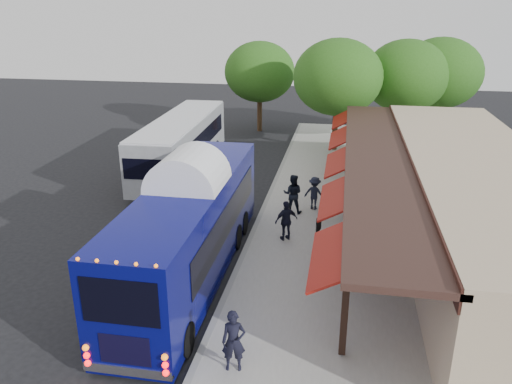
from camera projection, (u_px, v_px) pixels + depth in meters
The scene contains 15 objects.
ground at pixel (235, 273), 17.60m from camera, with size 90.00×90.00×0.00m, color black.
sidewalk at pixel (375, 234), 20.44m from camera, with size 10.00×40.00×0.15m, color #9E9B93.
curb at pixel (256, 226), 21.26m from camera, with size 0.20×40.00×0.16m, color gray.
station_shelter at pixel (468, 199), 19.26m from camera, with size 8.15×20.00×3.60m.
coach_bus at pixel (191, 224), 16.90m from camera, with size 2.43×11.26×3.58m.
city_bus at pixel (182, 142), 28.05m from camera, with size 2.88×11.51×3.07m.
ped_a at pixel (234, 341), 12.47m from camera, with size 0.61×0.40×1.66m, color black.
ped_b at pixel (293, 194), 22.17m from camera, with size 0.86×0.67×1.77m, color black.
ped_c at pixel (286, 221), 19.55m from camera, with size 0.95×0.40×1.63m, color black.
ped_d at pixel (315, 193), 22.59m from camera, with size 0.99×0.57×1.53m, color black.
sign_board at pixel (319, 225), 19.25m from camera, with size 0.19×0.51×1.15m.
tree_left at pixel (338, 77), 30.84m from camera, with size 5.56×5.56×7.12m.
tree_mid at pixel (406, 76), 32.13m from camera, with size 5.45×5.45×6.98m.
tree_right at pixel (440, 73), 33.18m from camera, with size 5.50×5.50×7.04m.
tree_far at pixel (260, 72), 36.36m from camera, with size 5.14×5.14×6.58m.
Camera 1 is at (3.46, -15.13, 8.82)m, focal length 35.00 mm.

